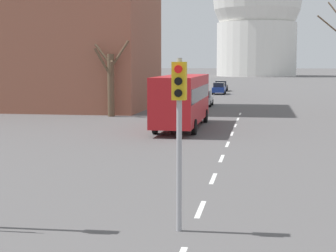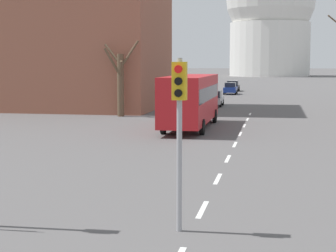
{
  "view_description": "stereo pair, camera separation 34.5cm",
  "coord_description": "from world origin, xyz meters",
  "px_view_note": "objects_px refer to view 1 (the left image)",
  "views": [
    {
      "loc": [
        1.72,
        -7.64,
        4.36
      ],
      "look_at": [
        -0.57,
        6.15,
        2.77
      ],
      "focal_mm": 60.0,
      "sensor_mm": 36.0,
      "label": 1
    },
    {
      "loc": [
        2.06,
        -7.58,
        4.36
      ],
      "look_at": [
        -0.57,
        6.15,
        2.77
      ],
      "focal_mm": 60.0,
      "sensor_mm": 36.0,
      "label": 2
    }
  ],
  "objects_px": {
    "traffic_signal_centre_tall": "(179,111)",
    "sedan_near_right": "(219,88)",
    "sedan_mid_centre": "(203,98)",
    "city_bus": "(182,97)",
    "sedan_near_left": "(221,86)"
  },
  "relations": [
    {
      "from": "traffic_signal_centre_tall",
      "to": "sedan_mid_centre",
      "type": "xyz_separation_m",
      "value": [
        -3.69,
        41.59,
        -2.36
      ]
    },
    {
      "from": "sedan_mid_centre",
      "to": "city_bus",
      "type": "xyz_separation_m",
      "value": [
        0.59,
        -18.97,
        1.28
      ]
    },
    {
      "from": "traffic_signal_centre_tall",
      "to": "sedan_mid_centre",
      "type": "height_order",
      "value": "traffic_signal_centre_tall"
    },
    {
      "from": "sedan_near_left",
      "to": "city_bus",
      "type": "bearing_deg",
      "value": -88.98
    },
    {
      "from": "traffic_signal_centre_tall",
      "to": "city_bus",
      "type": "bearing_deg",
      "value": 97.81
    },
    {
      "from": "sedan_near_right",
      "to": "sedan_mid_centre",
      "type": "height_order",
      "value": "sedan_near_right"
    },
    {
      "from": "sedan_mid_centre",
      "to": "city_bus",
      "type": "height_order",
      "value": "city_bus"
    },
    {
      "from": "traffic_signal_centre_tall",
      "to": "sedan_near_right",
      "type": "distance_m",
      "value": 62.99
    },
    {
      "from": "traffic_signal_centre_tall",
      "to": "city_bus",
      "type": "xyz_separation_m",
      "value": [
        -3.1,
        22.62,
        -1.09
      ]
    },
    {
      "from": "sedan_near_right",
      "to": "traffic_signal_centre_tall",
      "type": "bearing_deg",
      "value": -86.68
    },
    {
      "from": "traffic_signal_centre_tall",
      "to": "sedan_near_left",
      "type": "relative_size",
      "value": 1.08
    },
    {
      "from": "traffic_signal_centre_tall",
      "to": "sedan_near_right",
      "type": "height_order",
      "value": "traffic_signal_centre_tall"
    },
    {
      "from": "sedan_near_left",
      "to": "city_bus",
      "type": "xyz_separation_m",
      "value": [
        0.87,
        -48.85,
        1.26
      ]
    },
    {
      "from": "traffic_signal_centre_tall",
      "to": "city_bus",
      "type": "relative_size",
      "value": 0.41
    },
    {
      "from": "sedan_near_right",
      "to": "sedan_mid_centre",
      "type": "distance_m",
      "value": 21.25
    }
  ]
}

